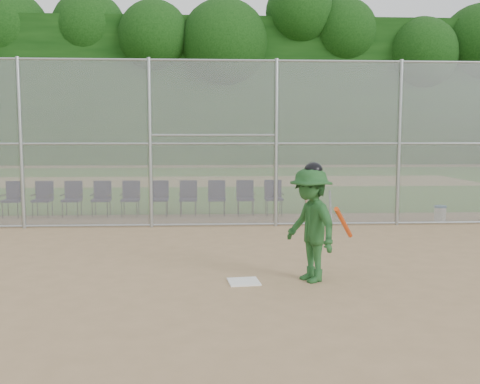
{
  "coord_description": "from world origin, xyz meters",
  "views": [
    {
      "loc": [
        -0.55,
        -7.78,
        2.18
      ],
      "look_at": [
        0.0,
        2.5,
        1.1
      ],
      "focal_mm": 40.0,
      "sensor_mm": 36.0,
      "label": 1
    }
  ],
  "objects_px": {
    "water_cooler": "(440,213)",
    "chair_0": "(12,200)",
    "home_plate": "(244,282)",
    "batter_at_plate": "(311,224)"
  },
  "relations": [
    {
      "from": "water_cooler",
      "to": "chair_0",
      "type": "distance_m",
      "value": 11.31
    },
    {
      "from": "home_plate",
      "to": "batter_at_plate",
      "type": "xyz_separation_m",
      "value": [
        1.01,
        0.03,
        0.86
      ]
    },
    {
      "from": "home_plate",
      "to": "batter_at_plate",
      "type": "relative_size",
      "value": 0.25
    },
    {
      "from": "batter_at_plate",
      "to": "chair_0",
      "type": "distance_m",
      "value": 9.58
    },
    {
      "from": "chair_0",
      "to": "home_plate",
      "type": "bearing_deg",
      "value": -49.22
    },
    {
      "from": "home_plate",
      "to": "chair_0",
      "type": "relative_size",
      "value": 0.47
    },
    {
      "from": "home_plate",
      "to": "batter_at_plate",
      "type": "bearing_deg",
      "value": 1.99
    },
    {
      "from": "home_plate",
      "to": "chair_0",
      "type": "distance_m",
      "value": 8.93
    },
    {
      "from": "water_cooler",
      "to": "chair_0",
      "type": "relative_size",
      "value": 0.41
    },
    {
      "from": "water_cooler",
      "to": "chair_0",
      "type": "bearing_deg",
      "value": 174.01
    }
  ]
}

